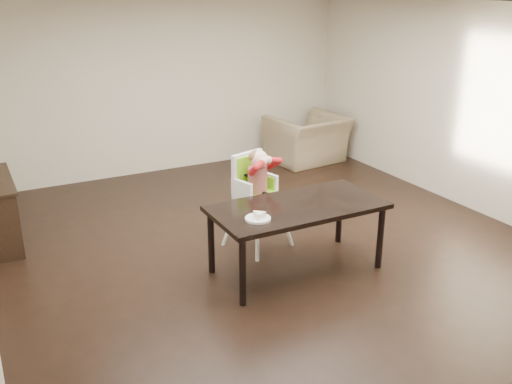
% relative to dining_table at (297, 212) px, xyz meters
% --- Properties ---
extents(ground, '(7.00, 7.00, 0.00)m').
position_rel_dining_table_xyz_m(ground, '(0.04, 0.49, -0.67)').
color(ground, black).
rests_on(ground, ground).
extents(room_walls, '(6.02, 7.02, 2.71)m').
position_rel_dining_table_xyz_m(room_walls, '(0.04, 0.49, 1.18)').
color(room_walls, beige).
rests_on(room_walls, ground).
extents(dining_table, '(1.80, 0.90, 0.75)m').
position_rel_dining_table_xyz_m(dining_table, '(0.00, 0.00, 0.00)').
color(dining_table, black).
rests_on(dining_table, ground).
extents(high_chair, '(0.60, 0.60, 1.16)m').
position_rel_dining_table_xyz_m(high_chair, '(-0.09, 0.75, 0.15)').
color(high_chair, white).
rests_on(high_chair, ground).
extents(plate, '(0.27, 0.27, 0.07)m').
position_rel_dining_table_xyz_m(plate, '(-0.54, -0.15, 0.10)').
color(plate, white).
rests_on(plate, dining_table).
extents(armchair, '(1.29, 0.92, 1.05)m').
position_rel_dining_table_xyz_m(armchair, '(2.24, 3.28, -0.14)').
color(armchair, '#95825E').
rests_on(armchair, ground).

